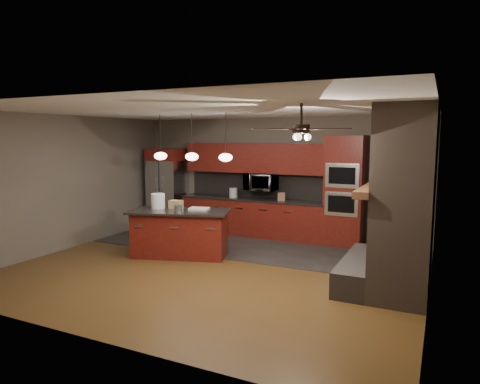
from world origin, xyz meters
The scene contains 22 objects.
ground centered at (0.00, 0.00, 0.00)m, with size 7.00×7.00×0.00m, color brown.
ceiling centered at (0.00, 0.00, 2.80)m, with size 7.00×6.00×0.02m, color white.
back_wall centered at (0.00, 3.00, 1.40)m, with size 7.00×0.02×2.80m, color #695F54.
right_wall centered at (3.50, 0.00, 1.40)m, with size 0.02×6.00×2.80m, color #695F54.
left_wall centered at (-3.50, 0.00, 1.40)m, with size 0.02×6.00×2.80m, color #695F54.
slate_tile_patch centered at (0.00, 1.80, 0.01)m, with size 7.00×2.40×0.01m, color #2C2927.
fireplace_column centered at (3.04, 0.40, 1.30)m, with size 1.30×2.10×2.80m.
back_cabinetry centered at (-0.48, 2.74, 0.89)m, with size 3.59×0.64×2.20m.
oven_tower centered at (1.70, 2.69, 1.19)m, with size 0.80×0.63×2.38m.
microwave centered at (-0.27, 2.75, 1.30)m, with size 0.73×0.41×0.50m, color silver.
refrigerator centered at (-2.85, 2.62, 1.03)m, with size 0.88×0.75×2.05m.
kitchen_island centered at (-1.03, 0.43, 0.47)m, with size 2.13×1.43×0.92m.
white_bucket centered at (-1.55, 0.44, 1.07)m, with size 0.28×0.28×0.30m, color white.
paint_can centered at (-0.95, 0.28, 0.98)m, with size 0.18×0.18×0.12m, color #B4B4B9.
paint_tray centered at (-0.72, 0.66, 0.94)m, with size 0.38×0.27×0.04m, color silver.
cardboard_box centered at (-1.23, 0.61, 1.00)m, with size 0.25×0.18×0.16m, color #A58955.
counter_bucket centered at (-0.98, 2.70, 1.01)m, with size 0.19×0.19×0.22m, color silver.
counter_box centered at (0.27, 2.65, 0.99)m, with size 0.16×0.13×0.18m, color #98694E.
pendant_left centered at (-1.65, 0.70, 1.96)m, with size 0.26×0.26×0.92m.
pendant_center centered at (-0.90, 0.70, 1.96)m, with size 0.26×0.26×0.92m.
pendant_right centered at (-0.15, 0.70, 1.96)m, with size 0.26×0.26×0.92m.
ceiling_fan centered at (1.80, -0.80, 2.46)m, with size 1.27×1.33×0.41m.
Camera 1 is at (3.60, -6.51, 2.33)m, focal length 32.00 mm.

